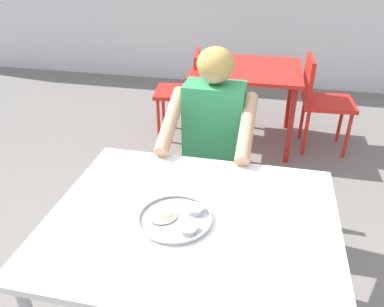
{
  "coord_description": "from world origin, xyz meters",
  "views": [
    {
      "loc": [
        0.3,
        -1.06,
        1.71
      ],
      "look_at": [
        -0.01,
        0.35,
        0.89
      ],
      "focal_mm": 35.15,
      "sensor_mm": 36.0,
      "label": 1
    }
  ],
  "objects_px": {
    "chair_foreground": "(215,155)",
    "chair_red_right": "(320,97)",
    "diner_foreground": "(211,138)",
    "thali_tray": "(176,218)",
    "table_background_red": "(247,76)",
    "chair_red_left": "(185,87)",
    "table_foreground": "(192,231)"
  },
  "relations": [
    {
      "from": "thali_tray",
      "to": "diner_foreground",
      "type": "bearing_deg",
      "value": 89.31
    },
    {
      "from": "diner_foreground",
      "to": "chair_red_left",
      "type": "distance_m",
      "value": 1.53
    },
    {
      "from": "chair_foreground",
      "to": "chair_red_right",
      "type": "xyz_separation_m",
      "value": [
        0.74,
        1.19,
        0.01
      ]
    },
    {
      "from": "chair_red_right",
      "to": "chair_foreground",
      "type": "bearing_deg",
      "value": -121.89
    },
    {
      "from": "diner_foreground",
      "to": "chair_red_right",
      "type": "distance_m",
      "value": 1.61
    },
    {
      "from": "diner_foreground",
      "to": "table_background_red",
      "type": "height_order",
      "value": "diner_foreground"
    },
    {
      "from": "thali_tray",
      "to": "chair_red_right",
      "type": "distance_m",
      "value": 2.31
    },
    {
      "from": "thali_tray",
      "to": "chair_foreground",
      "type": "xyz_separation_m",
      "value": [
        0.01,
        0.98,
        -0.26
      ]
    },
    {
      "from": "table_background_red",
      "to": "chair_red_left",
      "type": "bearing_deg",
      "value": -179.77
    },
    {
      "from": "table_foreground",
      "to": "thali_tray",
      "type": "bearing_deg",
      "value": -153.0
    },
    {
      "from": "chair_foreground",
      "to": "table_background_red",
      "type": "xyz_separation_m",
      "value": [
        0.09,
        1.21,
        0.15
      ]
    },
    {
      "from": "table_foreground",
      "to": "table_background_red",
      "type": "distance_m",
      "value": 2.15
    },
    {
      "from": "chair_foreground",
      "to": "diner_foreground",
      "type": "xyz_separation_m",
      "value": [
        -0.0,
        -0.22,
        0.24
      ]
    },
    {
      "from": "table_background_red",
      "to": "thali_tray",
      "type": "bearing_deg",
      "value": -92.52
    },
    {
      "from": "diner_foreground",
      "to": "chair_foreground",
      "type": "bearing_deg",
      "value": 89.86
    },
    {
      "from": "chair_foreground",
      "to": "chair_red_right",
      "type": "height_order",
      "value": "chair_red_right"
    },
    {
      "from": "thali_tray",
      "to": "table_background_red",
      "type": "relative_size",
      "value": 0.32
    },
    {
      "from": "thali_tray",
      "to": "chair_red_right",
      "type": "xyz_separation_m",
      "value": [
        0.75,
        2.17,
        -0.25
      ]
    },
    {
      "from": "thali_tray",
      "to": "chair_red_left",
      "type": "xyz_separation_m",
      "value": [
        -0.48,
        2.18,
        -0.26
      ]
    },
    {
      "from": "table_foreground",
      "to": "diner_foreground",
      "type": "relative_size",
      "value": 0.95
    },
    {
      "from": "chair_foreground",
      "to": "chair_red_left",
      "type": "height_order",
      "value": "chair_foreground"
    },
    {
      "from": "table_background_red",
      "to": "chair_red_left",
      "type": "xyz_separation_m",
      "value": [
        -0.57,
        -0.0,
        -0.15
      ]
    },
    {
      "from": "diner_foreground",
      "to": "thali_tray",
      "type": "bearing_deg",
      "value": -90.69
    },
    {
      "from": "thali_tray",
      "to": "table_background_red",
      "type": "xyz_separation_m",
      "value": [
        0.1,
        2.18,
        -0.11
      ]
    },
    {
      "from": "table_background_red",
      "to": "chair_red_right",
      "type": "xyz_separation_m",
      "value": [
        0.66,
        -0.01,
        -0.14
      ]
    },
    {
      "from": "thali_tray",
      "to": "table_background_red",
      "type": "bearing_deg",
      "value": 87.48
    },
    {
      "from": "diner_foreground",
      "to": "chair_red_right",
      "type": "bearing_deg",
      "value": 62.28
    },
    {
      "from": "table_foreground",
      "to": "thali_tray",
      "type": "distance_m",
      "value": 0.1
    },
    {
      "from": "chair_red_left",
      "to": "chair_red_right",
      "type": "relative_size",
      "value": 0.97
    },
    {
      "from": "thali_tray",
      "to": "chair_red_right",
      "type": "height_order",
      "value": "chair_red_right"
    },
    {
      "from": "chair_red_right",
      "to": "chair_red_left",
      "type": "bearing_deg",
      "value": 179.43
    },
    {
      "from": "table_background_red",
      "to": "chair_foreground",
      "type": "bearing_deg",
      "value": -94.1
    }
  ]
}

